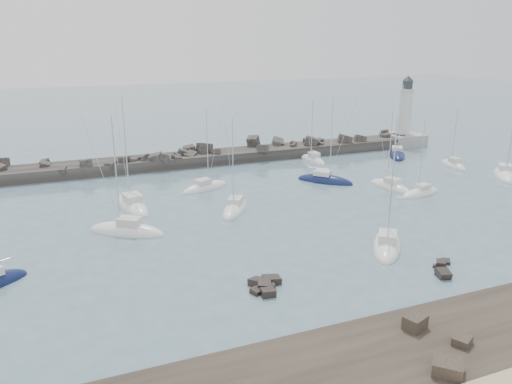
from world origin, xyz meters
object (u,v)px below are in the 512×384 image
sailboat_5 (127,231)px  sailboat_11 (505,175)px  sailboat_12 (453,166)px  sailboat_10 (390,187)px  sailboat_9 (421,193)px  sailboat_7 (387,246)px  sailboat_8 (325,181)px  sailboat_14 (397,155)px  sailboat_6 (235,209)px  lighthouse (404,130)px  sailboat_4 (205,188)px  sailboat_3 (132,206)px  sailboat_13 (313,161)px

sailboat_5 → sailboat_11: sailboat_11 is taller
sailboat_12 → sailboat_10: bearing=-159.9°
sailboat_9 → sailboat_11: size_ratio=0.76×
sailboat_7 → sailboat_8: 25.15m
sailboat_7 → sailboat_14: size_ratio=1.02×
sailboat_7 → sailboat_12: bearing=37.9°
sailboat_5 → sailboat_6: 14.13m
sailboat_5 → sailboat_14: sailboat_5 is taller
sailboat_5 → sailboat_9: bearing=-0.9°
sailboat_9 → sailboat_10: sailboat_10 is taller
sailboat_6 → sailboat_14: 42.13m
sailboat_7 → lighthouse: bearing=50.7°
lighthouse → sailboat_11: (-0.51, -26.28, -2.94)m
sailboat_12 → sailboat_11: bearing=-68.6°
sailboat_9 → sailboat_5: bearing=179.1°
sailboat_4 → sailboat_7: (11.68, -27.56, 0.02)m
sailboat_9 → sailboat_12: sailboat_9 is taller
lighthouse → sailboat_8: (-28.61, -18.42, -2.95)m
sailboat_12 → sailboat_6: bearing=-170.1°
lighthouse → sailboat_14: bearing=-132.7°
sailboat_4 → lighthouse: bearing=18.0°
lighthouse → sailboat_6: bearing=-150.7°
sailboat_5 → sailboat_7: 28.54m
sailboat_3 → sailboat_9: 39.61m
sailboat_5 → sailboat_13: sailboat_5 is taller
sailboat_9 → sailboat_12: 19.01m
sailboat_3 → sailboat_6: sailboat_3 is taller
sailboat_7 → sailboat_12: 39.74m
sailboat_10 → lighthouse: bearing=49.3°
sailboat_3 → sailboat_6: bearing=-27.4°
sailboat_3 → sailboat_4: (11.10, 4.29, -0.02)m
sailboat_3 → sailboat_4: size_ratio=1.23×
sailboat_7 → sailboat_13: size_ratio=1.24×
sailboat_9 → sailboat_12: bearing=34.4°
sailboat_10 → sailboat_13: bearing=98.3°
sailboat_3 → sailboat_14: size_ratio=1.10×
sailboat_5 → sailboat_4: bearing=45.5°
lighthouse → sailboat_4: (-46.65, -15.20, -2.96)m
sailboat_5 → sailboat_10: (38.31, 3.60, -0.02)m
sailboat_4 → sailboat_8: sailboat_8 is taller
sailboat_7 → sailboat_10: bearing=52.8°
sailboat_5 → sailboat_13: 42.04m
lighthouse → sailboat_12: 18.92m
sailboat_7 → sailboat_9: (15.66, 13.69, -0.02)m
sailboat_13 → sailboat_14: (16.57, -2.09, -0.02)m
sailboat_4 → sailboat_5: 18.54m
sailboat_6 → sailboat_14: (38.29, 17.57, -0.00)m
sailboat_6 → sailboat_10: (24.45, 0.86, 0.00)m
sailboat_8 → lighthouse: bearing=32.8°
sailboat_13 → sailboat_8: bearing=-110.1°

